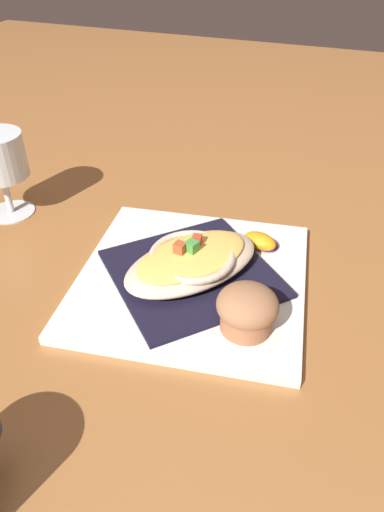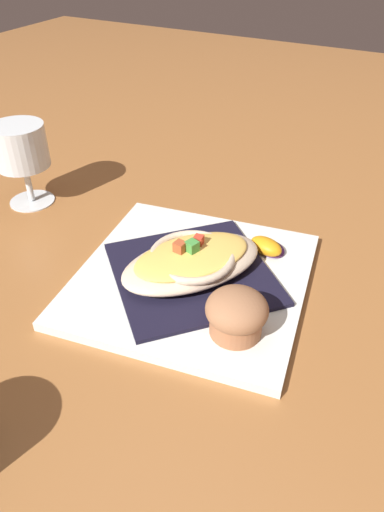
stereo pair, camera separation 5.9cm
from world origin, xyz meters
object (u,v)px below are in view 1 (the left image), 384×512
Objects in this scene: gratin_dish at (192,260)px; square_plate at (192,278)px; muffin at (247,309)px; orange_garnish at (261,241)px.

square_plate is at bearing 158.23° from gratin_dish.
square_plate is 0.12m from muffin.
gratin_dish reaches higher than square_plate.
orange_garnish reaches higher than square_plate.
orange_garnish is (0.02, -0.16, -0.02)m from muffin.
muffin reaches higher than orange_garnish.
square_plate is 4.75× the size of orange_garnish.
gratin_dish is (0.00, -0.00, 0.03)m from square_plate.
square_plate is 0.11m from orange_garnish.
gratin_dish is 3.10× the size of muffin.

